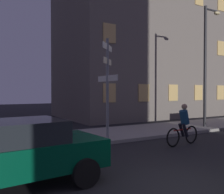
{
  "coord_description": "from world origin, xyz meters",
  "views": [
    {
      "loc": [
        -4.08,
        -3.61,
        2.1
      ],
      "look_at": [
        1.13,
        5.23,
        1.87
      ],
      "focal_mm": 40.34,
      "sensor_mm": 36.0,
      "label": 1
    }
  ],
  "objects_px": {
    "car_side_parked": "(14,152)",
    "cyclist": "(183,126)",
    "signpost": "(107,80)",
    "street_lamp": "(207,57)"
  },
  "relations": [
    {
      "from": "street_lamp",
      "to": "car_side_parked",
      "type": "relative_size",
      "value": 1.61
    },
    {
      "from": "signpost",
      "to": "car_side_parked",
      "type": "relative_size",
      "value": 1.0
    },
    {
      "from": "signpost",
      "to": "cyclist",
      "type": "relative_size",
      "value": 2.27
    },
    {
      "from": "car_side_parked",
      "to": "cyclist",
      "type": "relative_size",
      "value": 2.28
    },
    {
      "from": "car_side_parked",
      "to": "cyclist",
      "type": "bearing_deg",
      "value": 11.11
    },
    {
      "from": "street_lamp",
      "to": "car_side_parked",
      "type": "bearing_deg",
      "value": -161.16
    },
    {
      "from": "car_side_parked",
      "to": "signpost",
      "type": "bearing_deg",
      "value": 38.19
    },
    {
      "from": "signpost",
      "to": "car_side_parked",
      "type": "bearing_deg",
      "value": -141.81
    },
    {
      "from": "street_lamp",
      "to": "cyclist",
      "type": "distance_m",
      "value": 5.91
    },
    {
      "from": "street_lamp",
      "to": "car_side_parked",
      "type": "xyz_separation_m",
      "value": [
        -10.75,
        -3.67,
        -3.22
      ]
    }
  ]
}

